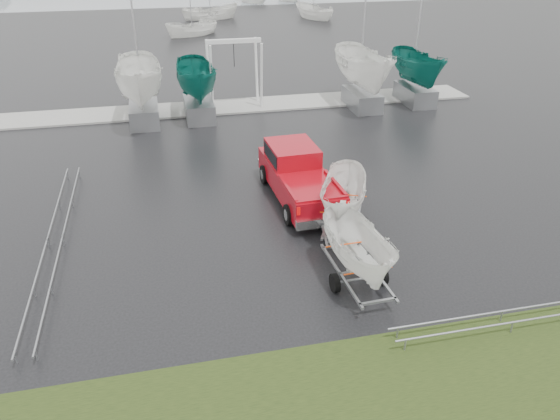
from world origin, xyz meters
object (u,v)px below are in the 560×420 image
object	(u,v)px
pickup_truck	(297,173)
trailer_hitched	(361,214)
boat_hoist	(234,64)
trailer_parked	(346,165)

from	to	relation	value
pickup_truck	trailer_hitched	xyz separation A→B (m)	(0.26, -6.54, 1.46)
boat_hoist	trailer_hitched	bearing A→B (deg)	-87.59
trailer_hitched	trailer_parked	size ratio (longest dim) A/B	0.97
pickup_truck	trailer_hitched	distance (m)	6.70
trailer_hitched	boat_hoist	world-z (taller)	trailer_hitched
pickup_truck	trailer_parked	bearing A→B (deg)	-74.04
pickup_truck	trailer_parked	xyz separation A→B (m)	(1.00, -3.03, 1.52)
pickup_truck	boat_hoist	distance (m)	13.14
trailer_hitched	trailer_parked	world-z (taller)	trailer_parked
pickup_truck	boat_hoist	size ratio (longest dim) A/B	1.49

